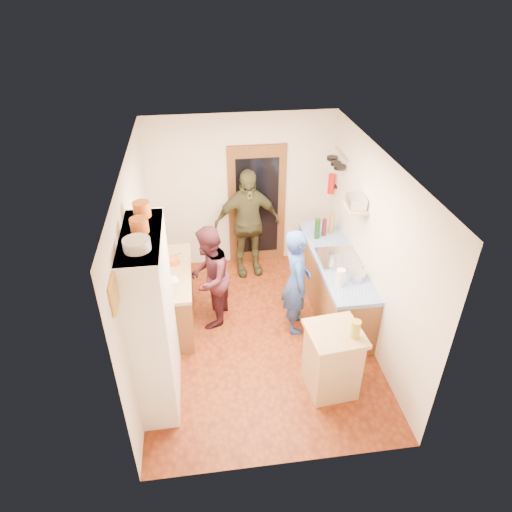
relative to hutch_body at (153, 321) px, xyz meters
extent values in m
cube|color=maroon|center=(1.30, 0.80, -1.11)|extent=(3.00, 4.00, 0.02)
cube|color=silver|center=(1.30, 0.80, 1.51)|extent=(3.00, 4.00, 0.02)
cube|color=silver|center=(1.30, 2.81, 0.20)|extent=(3.00, 0.02, 2.60)
cube|color=silver|center=(1.30, -1.21, 0.20)|extent=(3.00, 0.02, 2.60)
cube|color=silver|center=(-0.21, 0.80, 0.20)|extent=(0.02, 4.00, 2.60)
cube|color=silver|center=(2.81, 0.80, 0.20)|extent=(0.02, 4.00, 2.60)
cube|color=brown|center=(1.55, 2.77, -0.05)|extent=(0.95, 0.06, 2.10)
cube|color=black|center=(1.55, 2.74, -0.05)|extent=(0.70, 0.02, 1.70)
cube|color=white|center=(0.00, 0.00, 0.00)|extent=(0.40, 1.20, 2.20)
cube|color=white|center=(0.00, 0.00, 1.08)|extent=(0.40, 1.14, 0.04)
cylinder|color=white|center=(0.00, -0.27, 1.15)|extent=(0.26, 0.26, 0.11)
cylinder|color=orange|center=(0.00, 0.07, 1.17)|extent=(0.18, 0.18, 0.15)
cylinder|color=orange|center=(0.00, 0.40, 1.18)|extent=(0.18, 0.18, 0.16)
cube|color=brown|center=(0.10, 1.25, -0.68)|extent=(0.60, 1.40, 0.85)
cube|color=tan|center=(0.10, 1.25, -0.23)|extent=(0.64, 1.44, 0.05)
cube|color=white|center=(0.15, 0.78, -0.11)|extent=(0.27, 0.22, 0.17)
cylinder|color=white|center=(0.05, 1.12, -0.10)|extent=(0.21, 0.21, 0.20)
cylinder|color=orange|center=(0.18, 1.44, -0.16)|extent=(0.22, 0.22, 0.08)
cube|color=tan|center=(0.12, 1.74, -0.19)|extent=(0.35, 0.29, 0.02)
cube|color=brown|center=(2.50, 1.30, -0.68)|extent=(0.60, 2.20, 0.84)
cube|color=#0B3CAE|center=(2.50, 1.30, -0.23)|extent=(0.62, 2.22, 0.06)
cube|color=silver|center=(2.50, 1.24, -0.18)|extent=(0.55, 0.58, 0.04)
cylinder|color=silver|center=(2.45, 1.21, -0.10)|extent=(0.18, 0.18, 0.12)
cylinder|color=#143F14|center=(2.35, 1.86, -0.04)|extent=(0.10, 0.10, 0.33)
cylinder|color=#591419|center=(2.48, 1.94, -0.06)|extent=(0.08, 0.08, 0.28)
cylinder|color=olive|center=(2.61, 1.99, -0.04)|extent=(0.09, 0.09, 0.32)
cylinder|color=white|center=(2.35, 0.63, -0.08)|extent=(0.13, 0.13, 0.24)
cylinder|color=silver|center=(2.60, 0.75, -0.15)|extent=(0.33, 0.33, 0.10)
cube|color=tan|center=(2.04, -0.25, -0.67)|extent=(0.60, 0.60, 0.86)
cube|color=tan|center=(2.04, -0.25, -0.22)|extent=(0.68, 0.68, 0.05)
cube|color=white|center=(1.98, -0.21, -0.21)|extent=(0.38, 0.31, 0.02)
cylinder|color=#AD9E2D|center=(2.23, -0.35, -0.08)|extent=(0.12, 0.12, 0.22)
cylinder|color=silver|center=(2.76, 2.33, 0.95)|extent=(0.02, 0.65, 0.02)
cylinder|color=black|center=(2.70, 2.15, 0.82)|extent=(0.18, 0.18, 0.05)
cylinder|color=black|center=(2.70, 2.35, 0.80)|extent=(0.16, 0.16, 0.05)
cylinder|color=black|center=(2.70, 2.55, 0.81)|extent=(0.17, 0.17, 0.05)
cube|color=tan|center=(2.67, 1.25, 0.60)|extent=(0.26, 0.42, 0.03)
cube|color=silver|center=(2.67, 1.25, 0.69)|extent=(0.24, 0.32, 0.15)
cube|color=black|center=(2.77, 2.50, 0.35)|extent=(0.06, 0.10, 0.04)
cylinder|color=red|center=(2.71, 2.50, 0.40)|extent=(0.11, 0.11, 0.32)
cube|color=gold|center=(-0.18, -0.75, 0.95)|extent=(0.03, 0.25, 0.30)
imported|color=#294A9E|center=(1.87, 0.90, -0.31)|extent=(0.41, 0.60, 1.59)
imported|color=#411A24|center=(0.70, 1.24, -0.33)|extent=(0.77, 0.88, 1.54)
imported|color=#37381F|center=(1.36, 2.43, -0.18)|extent=(1.12, 0.57, 1.84)
camera|label=1|loc=(0.61, -4.01, 3.34)|focal=32.00mm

